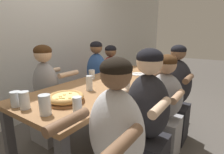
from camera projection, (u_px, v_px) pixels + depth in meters
ground_plane at (112, 137)px, 2.25m from camera, size 18.00×18.00×0.00m
restaurant_back_panel at (37, 13)px, 2.61m from camera, size 10.00×0.06×3.20m
dining_table at (112, 88)px, 2.09m from camera, size 2.22×0.81×0.75m
pizza_board_main at (66, 98)px, 1.41m from camera, size 0.30×0.30×0.07m
pizza_board_second at (150, 68)px, 2.72m from camera, size 0.36×0.36×0.06m
empty_plate_a at (138, 74)px, 2.41m from camera, size 0.20×0.20×0.02m
empty_plate_b at (120, 75)px, 2.39m from camera, size 0.19×0.19×0.02m
drinking_glass_a at (92, 75)px, 2.17m from camera, size 0.08×0.08×0.11m
drinking_glass_b at (45, 105)px, 1.18m from camera, size 0.08×0.08×0.14m
drinking_glass_c at (77, 107)px, 1.18m from camera, size 0.06×0.06×0.13m
drinking_glass_d at (16, 99)px, 1.33m from camera, size 0.08×0.08×0.12m
drinking_glass_e at (106, 76)px, 2.06m from camera, size 0.08×0.08×0.15m
drinking_glass_f at (89, 84)px, 1.71m from camera, size 0.06×0.06×0.15m
drinking_glass_g at (127, 83)px, 1.75m from camera, size 0.07×0.07×0.14m
drinking_glass_h at (24, 100)px, 1.28m from camera, size 0.07×0.07×0.13m
diner_near_midright at (174, 98)px, 2.12m from camera, size 0.51×0.40×1.17m
diner_near_midleft at (146, 126)px, 1.44m from camera, size 0.51×0.40×1.19m
diner_far_midright at (97, 81)px, 2.85m from camera, size 0.51×0.40×1.19m
diner_far_right at (111, 78)px, 3.18m from camera, size 0.51×0.40×1.11m
diner_near_center at (163, 113)px, 1.80m from camera, size 0.51×0.40×1.10m
diner_far_midleft at (47, 98)px, 2.09m from camera, size 0.51×0.40×1.18m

